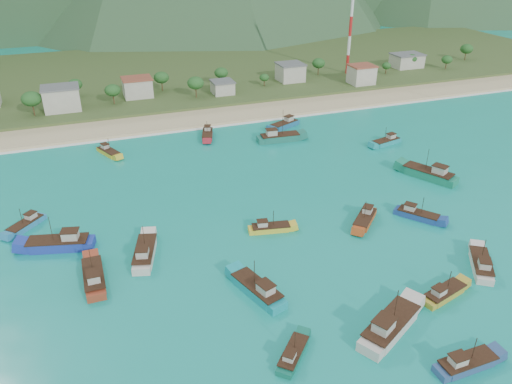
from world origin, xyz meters
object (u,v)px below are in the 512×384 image
object	(u,v)px
boat_23	(386,142)
boat_14	(94,278)
boat_21	(390,327)
boat_11	(26,225)
boat_1	(481,265)
boat_6	(258,290)
boat_9	(109,152)
boat_0	(60,244)
boat_5	(293,355)
boat_10	(270,229)
boat_25	(285,125)
radio_tower	(351,16)
boat_22	(207,135)
boat_4	(279,138)
boat_12	(417,215)
boat_17	(365,220)
boat_18	(429,174)
boat_20	(145,253)
boat_2	(466,364)
boat_3	(444,294)

from	to	relation	value
boat_23	boat_14	bearing A→B (deg)	100.18
boat_21	boat_23	bearing A→B (deg)	118.46
boat_11	boat_1	bearing A→B (deg)	-166.25
boat_6	boat_23	distance (m)	76.87
boat_1	boat_9	size ratio (longest dim) A/B	1.11
boat_0	boat_5	bearing A→B (deg)	-128.53
boat_10	boat_6	bearing A→B (deg)	-16.63
boat_14	boat_21	xyz separation A→B (m)	(41.82, -28.44, 0.22)
boat_1	boat_25	size ratio (longest dim) A/B	0.93
radio_tower	boat_22	bearing A→B (deg)	-147.57
boat_4	boat_22	size ratio (longest dim) A/B	1.29
boat_1	boat_12	bearing A→B (deg)	123.38
radio_tower	boat_23	bearing A→B (deg)	-110.38
boat_6	boat_11	distance (m)	52.74
boat_17	boat_4	bearing A→B (deg)	-44.96
boat_1	boat_18	bearing A→B (deg)	100.65
boat_4	boat_6	bearing A→B (deg)	-20.38
radio_tower	boat_21	world-z (taller)	radio_tower
boat_9	boat_23	xyz separation A→B (m)	(76.14, -19.89, 0.07)
boat_10	radio_tower	bearing A→B (deg)	154.52
boat_4	boat_21	size ratio (longest dim) A/B	0.95
boat_4	boat_23	bearing A→B (deg)	70.32
boat_4	boat_20	bearing A→B (deg)	-40.34
boat_10	boat_23	world-z (taller)	boat_23
boat_17	boat_9	bearing A→B (deg)	-3.95
boat_14	boat_22	bearing A→B (deg)	58.24
boat_0	boat_6	xyz separation A→B (m)	(31.34, -26.20, -0.13)
boat_25	boat_1	bearing A→B (deg)	158.88
boat_10	boat_22	xyz separation A→B (m)	(1.72, 55.44, 0.09)
boat_6	boat_17	distance (m)	32.82
boat_23	boat_9	bearing A→B (deg)	61.66
boat_9	boat_22	world-z (taller)	boat_22
boat_12	boat_25	world-z (taller)	boat_25
boat_1	boat_4	size ratio (longest dim) A/B	0.80
boat_12	boat_0	bearing A→B (deg)	-47.93
radio_tower	boat_6	xyz separation A→B (m)	(-84.03, -119.88, -23.58)
boat_0	boat_11	distance (m)	12.39
boat_1	boat_2	bearing A→B (deg)	-102.46
boat_20	boat_25	xyz separation A→B (m)	(52.26, 55.71, -0.08)
boat_6	boat_11	xyz separation A→B (m)	(-37.82, 36.76, -0.29)
boat_18	boat_21	distance (m)	58.34
boat_10	boat_18	distance (m)	47.17
boat_17	boat_21	distance (m)	32.68
boat_4	boat_5	world-z (taller)	boat_4
boat_17	boat_18	distance (m)	29.20
boat_5	boat_2	bearing A→B (deg)	19.08
boat_5	boat_25	bearing A→B (deg)	111.26
boat_6	boat_25	bearing A→B (deg)	45.60
boat_3	boat_10	bearing A→B (deg)	-161.41
boat_4	boat_25	size ratio (longest dim) A/B	1.17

